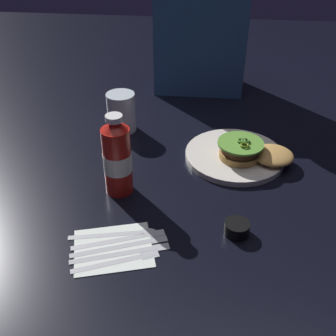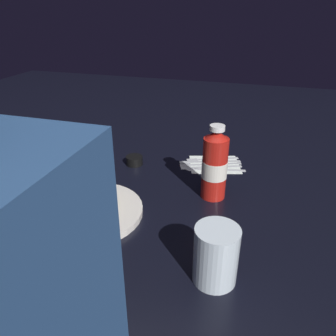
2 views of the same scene
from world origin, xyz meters
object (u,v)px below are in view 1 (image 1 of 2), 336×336
condiment_cup (237,228)px  fork_utensil (124,259)px  burger_sandwich (252,152)px  butter_knife (126,244)px  ketchup_bottle (117,158)px  napkin (113,248)px  spoon_utensil (126,232)px  dinner_plate (234,155)px  water_glass (121,112)px  steak_knife (125,238)px  diner_person (202,17)px  table_knife (127,252)px

condiment_cup → fork_utensil: condiment_cup is taller
burger_sandwich → butter_knife: 0.43m
burger_sandwich → ketchup_bottle: (-0.32, -0.15, 0.06)m
condiment_cup → napkin: condiment_cup is taller
spoon_utensil → dinner_plate: bearing=54.0°
dinner_plate → water_glass: water_glass is taller
fork_utensil → steak_knife: bearing=99.4°
ketchup_bottle → spoon_utensil: 0.18m
napkin → steak_knife: bearing=56.7°
spoon_utensil → ketchup_bottle: bearing=106.5°
burger_sandwich → condiment_cup: size_ratio=3.70×
water_glass → steak_knife: bearing=-77.9°
steak_knife → spoon_utensil: same height
diner_person → dinner_plate: bearing=-75.3°
dinner_plate → diner_person: size_ratio=0.48×
napkin → fork_utensil: bearing=-47.5°
fork_utensil → diner_person: (0.10, 0.86, 0.24)m
burger_sandwich → water_glass: bearing=159.4°
table_knife → dinner_plate: bearing=59.4°
burger_sandwich → spoon_utensil: bearing=-132.5°
dinner_plate → ketchup_bottle: bearing=-148.0°
burger_sandwich → condiment_cup: 0.28m
dinner_plate → water_glass: bearing=160.0°
water_glass → diner_person: 0.44m
condiment_cup → water_glass: bearing=128.5°
dinner_plate → condiment_cup: condiment_cup is taller
condiment_cup → spoon_utensil: size_ratio=0.29×
fork_utensil → butter_knife: same height
dinner_plate → table_knife: dinner_plate is taller
ketchup_bottle → diner_person: (0.16, 0.63, 0.16)m
water_glass → condiment_cup: bearing=-51.5°
ketchup_bottle → water_glass: size_ratio=1.75×
steak_knife → napkin: bearing=-123.3°
ketchup_bottle → water_glass: 0.30m
spoon_utensil → diner_person: 0.83m
steak_knife → table_knife: bearing=-72.9°
condiment_cup → butter_knife: (-0.23, -0.06, -0.01)m
diner_person → water_glass: bearing=-122.2°
table_knife → steak_knife: (-0.01, 0.04, 0.00)m
fork_utensil → table_knife: bearing=84.1°
ketchup_bottle → napkin: size_ratio=1.29×
dinner_plate → spoon_utensil: size_ratio=1.43×
steak_knife → burger_sandwich: bearing=49.0°
burger_sandwich → butter_knife: size_ratio=1.04×
burger_sandwich → napkin: bearing=-130.4°
ketchup_bottle → steak_knife: size_ratio=1.07×
water_glass → butter_knife: size_ratio=0.60×
condiment_cup → diner_person: (-0.12, 0.75, 0.24)m
table_knife → butter_knife: same height
diner_person → table_knife: bearing=-97.0°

